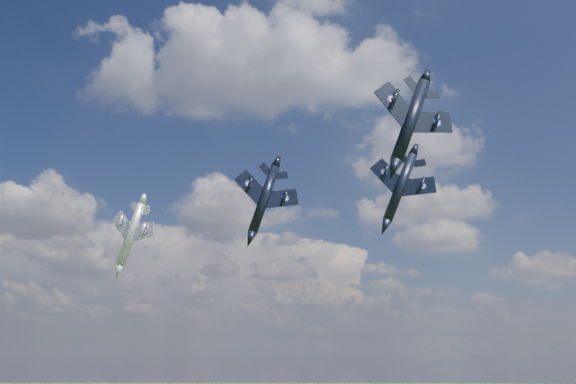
# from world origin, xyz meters

# --- Properties ---
(jet_lead_navy) EXTENTS (14.18, 16.33, 5.75)m
(jet_lead_navy) POSITION_xyz_m (5.41, 4.70, 79.22)
(jet_lead_navy) COLOR black
(jet_right_navy) EXTENTS (15.25, 17.47, 6.76)m
(jet_right_navy) POSITION_xyz_m (23.79, -9.97, 83.87)
(jet_right_navy) COLOR black
(jet_high_navy) EXTENTS (12.61, 16.85, 7.84)m
(jet_high_navy) POSITION_xyz_m (25.67, 21.40, 85.14)
(jet_high_navy) COLOR black
(jet_left_silver) EXTENTS (17.54, 19.74, 7.20)m
(jet_left_silver) POSITION_xyz_m (-22.65, 29.02, 79.65)
(jet_left_silver) COLOR #AFB2BA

